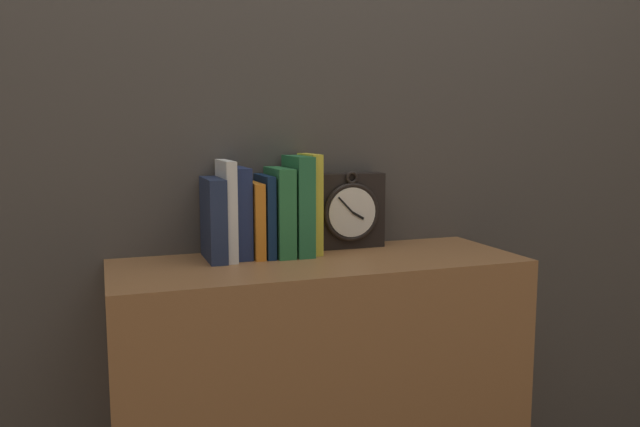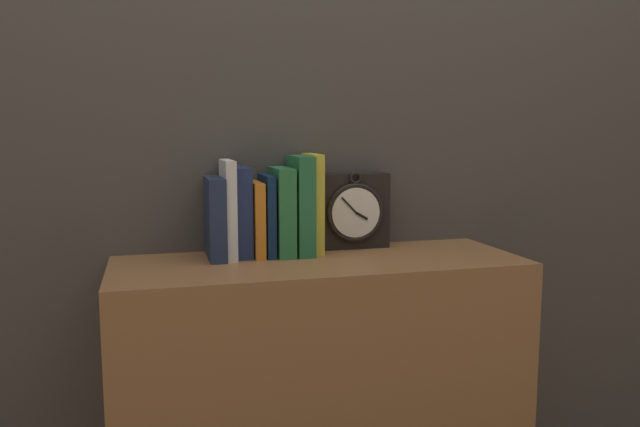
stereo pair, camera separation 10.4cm
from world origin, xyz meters
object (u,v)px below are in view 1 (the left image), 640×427
Objects in this scene: book_slot5_green at (280,212)px; book_slot4_navy at (265,216)px; book_slot1_white at (226,210)px; book_slot3_orange at (254,219)px; book_slot2_navy at (239,212)px; book_slot7_yellow at (310,203)px; book_slot0_navy at (213,219)px; book_slot6_green at (298,205)px; clock at (347,211)px.

book_slot4_navy is at bearing 173.58° from book_slot5_green.
book_slot3_orange is (0.07, 0.00, -0.03)m from book_slot1_white.
book_slot7_yellow is (0.18, 0.00, 0.02)m from book_slot2_navy.
book_slot1_white is at bearing -177.12° from book_slot4_navy.
book_slot4_navy is 0.80× the size of book_slot7_yellow.
book_slot0_navy is 0.90× the size of book_slot5_green.
book_slot1_white reaches higher than book_slot5_green.
book_slot2_navy is 0.18m from book_slot7_yellow.
book_slot1_white is 1.30× the size of book_slot3_orange.
book_slot6_green is (0.18, 0.00, 0.00)m from book_slot1_white.
book_slot0_navy is 0.89× the size of book_slot2_navy.
book_slot4_navy is 0.92× the size of book_slot5_green.
book_slot5_green is (-0.19, -0.04, 0.01)m from clock.
book_slot6_green is 0.04m from book_slot7_yellow.
book_slot0_navy is at bearing -174.56° from book_slot1_white.
book_slot1_white is 1.08× the size of book_slot2_navy.
book_slot3_orange is at bearing -177.47° from book_slot7_yellow.
book_slot0_navy is 0.21m from book_slot6_green.
book_slot5_green is at bearing -169.01° from clock.
book_slot1_white is at bearing -175.86° from book_slot3_orange.
book_slot1_white is 0.97× the size of book_slot6_green.
book_slot4_navy is (0.10, 0.00, -0.02)m from book_slot1_white.
book_slot6_green is at bearing -2.30° from book_slot3_orange.
book_slot1_white is (-0.33, -0.04, 0.02)m from clock.
book_slot7_yellow reaches higher than book_slot1_white.
book_slot0_navy is at bearing -175.45° from book_slot3_orange.
book_slot1_white is at bearing -179.86° from book_slot6_green.
book_slot6_green reaches higher than book_slot0_navy.
book_slot3_orange is 0.03m from book_slot4_navy.
book_slot0_navy is at bearing -176.65° from book_slot7_yellow.
book_slot6_green reaches higher than book_slot2_navy.
book_slot1_white is 0.18m from book_slot6_green.
book_slot4_navy is at bearing -4.93° from book_slot2_navy.
book_slot0_navy is 0.80× the size of book_slot6_green.
book_slot5_green is at bearing -5.47° from book_slot2_navy.
clock is 0.82× the size of book_slot7_yellow.
book_slot6_green is at bearing -0.28° from book_slot5_green.
clock is 0.93× the size of book_slot2_navy.
book_slot0_navy is 0.16m from book_slot5_green.
book_slot0_navy is 0.07m from book_slot2_navy.
book_slot4_navy reaches higher than book_slot0_navy.
book_slot6_green reaches higher than clock.
book_slot2_navy reaches higher than book_slot5_green.
clock is 0.29m from book_slot2_navy.
book_slot5_green reaches higher than book_slot0_navy.
book_slot4_navy is 0.09m from book_slot6_green.
book_slot2_navy reaches higher than clock.
book_slot3_orange is at bearing 179.76° from book_slot4_navy.
book_slot6_green is (0.11, -0.00, 0.03)m from book_slot3_orange.
book_slot2_navy is at bearing 175.07° from book_slot4_navy.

